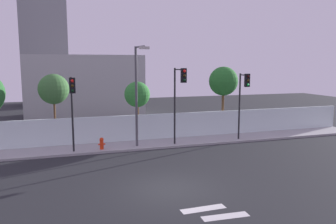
{
  "coord_description": "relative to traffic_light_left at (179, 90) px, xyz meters",
  "views": [
    {
      "loc": [
        -4.52,
        -13.83,
        5.54
      ],
      "look_at": [
        2.03,
        6.5,
        2.51
      ],
      "focal_mm": 36.4,
      "sensor_mm": 36.0,
      "label": 1
    }
  ],
  "objects": [
    {
      "name": "perimeter_wall",
      "position": [
        -2.87,
        2.73,
        -2.83
      ],
      "size": [
        36.0,
        0.18,
        1.8
      ],
      "primitive_type": "cube",
      "color": "silver",
      "rests_on": "sidewalk"
    },
    {
      "name": "low_building_distant",
      "position": [
        -4.72,
        16.73,
        -0.67
      ],
      "size": [
        11.87,
        6.0,
        6.42
      ],
      "primitive_type": "cube",
      "color": "#A8A8A8",
      "rests_on": "ground"
    },
    {
      "name": "roadside_tree_midright",
      "position": [
        -1.84,
        4.15,
        -0.64
      ],
      "size": [
        1.91,
        1.91,
        4.24
      ],
      "color": "brown",
      "rests_on": "ground"
    },
    {
      "name": "traffic_light_left",
      "position": [
        0.0,
        0.0,
        0.0
      ],
      "size": [
        0.35,
        1.79,
        5.12
      ],
      "color": "black",
      "rests_on": "sidewalk"
    },
    {
      "name": "traffic_light_center",
      "position": [
        -6.64,
        0.22,
        -0.38
      ],
      "size": [
        0.34,
        1.3,
        4.6
      ],
      "color": "black",
      "rests_on": "sidewalk"
    },
    {
      "name": "roadside_tree_midleft",
      "position": [
        -7.72,
        4.15,
        -0.09
      ],
      "size": [
        2.09,
        2.09,
        4.86
      ],
      "color": "brown",
      "rests_on": "ground"
    },
    {
      "name": "sidewalk",
      "position": [
        -2.87,
        1.44,
        -3.81
      ],
      "size": [
        36.0,
        2.4,
        0.15
      ],
      "primitive_type": "cube",
      "color": "#9D9D9D",
      "rests_on": "ground"
    },
    {
      "name": "traffic_light_right",
      "position": [
        4.88,
        0.31,
        -0.3
      ],
      "size": [
        0.35,
        1.15,
        4.72
      ],
      "color": "black",
      "rests_on": "sidewalk"
    },
    {
      "name": "roadside_tree_rightmost",
      "position": [
        5.26,
        4.15,
        0.25
      ],
      "size": [
        2.33,
        2.33,
        5.32
      ],
      "color": "brown",
      "rests_on": "ground"
    },
    {
      "name": "fire_hydrant",
      "position": [
        -4.93,
        0.81,
        -3.33
      ],
      "size": [
        0.44,
        0.26,
        0.75
      ],
      "color": "red",
      "rests_on": "sidewalk"
    },
    {
      "name": "street_lamp_curbside",
      "position": [
        -2.57,
        0.77,
        0.09
      ],
      "size": [
        0.63,
        1.72,
        6.49
      ],
      "color": "#4C4C51",
      "rests_on": "sidewalk"
    },
    {
      "name": "ground_plane",
      "position": [
        -2.87,
        -6.76,
        -3.88
      ],
      "size": [
        80.0,
        80.0,
        0.0
      ],
      "primitive_type": "plane",
      "color": "#232527"
    }
  ]
}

